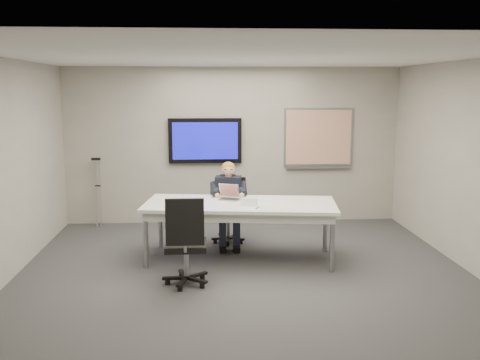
{
  "coord_description": "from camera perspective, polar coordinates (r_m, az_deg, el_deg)",
  "views": [
    {
      "loc": [
        -0.5,
        -6.58,
        2.41
      ],
      "look_at": [
        -0.01,
        0.85,
        1.14
      ],
      "focal_mm": 40.0,
      "sensor_mm": 36.0,
      "label": 1
    }
  ],
  "objects": [
    {
      "name": "ceiling",
      "position": [
        6.62,
        0.61,
        13.06
      ],
      "size": [
        6.0,
        6.0,
        0.02
      ],
      "primitive_type": "cube",
      "color": "silver",
      "rests_on": "wall_back"
    },
    {
      "name": "laptop",
      "position": [
        7.77,
        -1.13,
        -1.67
      ],
      "size": [
        0.36,
        0.39,
        0.22
      ],
      "rotation": [
        0.0,
        0.0,
        -0.41
      ],
      "color": "#AAAAAC",
      "rests_on": "conference_table"
    },
    {
      "name": "wall_back",
      "position": [
        9.65,
        -0.76,
        3.68
      ],
      "size": [
        6.0,
        0.02,
        2.8
      ],
      "primitive_type": "cube",
      "color": "#9A958B",
      "rests_on": "ground"
    },
    {
      "name": "pen",
      "position": [
        7.2,
        1.86,
        -2.98
      ],
      "size": [
        0.06,
        0.12,
        0.01
      ],
      "primitive_type": "cylinder",
      "rotation": [
        0.0,
        1.57,
        1.14
      ],
      "color": "black",
      "rests_on": "conference_table"
    },
    {
      "name": "name_tent",
      "position": [
        7.35,
        0.97,
        -2.37
      ],
      "size": [
        0.25,
        0.12,
        0.1
      ],
      "primitive_type": null,
      "rotation": [
        0.0,
        0.0,
        -0.25
      ],
      "color": "silver",
      "rests_on": "conference_table"
    },
    {
      "name": "office_chair_far",
      "position": [
        8.53,
        -1.14,
        -4.5
      ],
      "size": [
        0.65,
        0.65,
        1.03
      ],
      "rotation": [
        0.0,
        0.0,
        -0.43
      ],
      "color": "black",
      "rests_on": "ground"
    },
    {
      "name": "tv_display",
      "position": [
        9.57,
        -3.74,
        4.21
      ],
      "size": [
        1.3,
        0.09,
        0.8
      ],
      "color": "black",
      "rests_on": "wall_back"
    },
    {
      "name": "wall_right",
      "position": [
        7.53,
        24.02,
        1.13
      ],
      "size": [
        0.02,
        6.0,
        2.8
      ],
      "primitive_type": "cube",
      "color": "#9A958B",
      "rests_on": "ground"
    },
    {
      "name": "office_chair_near",
      "position": [
        6.68,
        -5.76,
        -8.27
      ],
      "size": [
        0.55,
        0.55,
        1.14
      ],
      "rotation": [
        0.0,
        0.0,
        3.14
      ],
      "color": "black",
      "rests_on": "ground"
    },
    {
      "name": "conference_table",
      "position": [
        7.57,
        0.02,
        -3.13
      ],
      "size": [
        2.8,
        1.45,
        0.83
      ],
      "rotation": [
        0.0,
        0.0,
        -0.13
      ],
      "color": "white",
      "rests_on": "ground"
    },
    {
      "name": "crutch",
      "position": [
        9.77,
        -14.88,
        -1.12
      ],
      "size": [
        0.26,
        0.45,
        1.29
      ],
      "primitive_type": null,
      "rotation": [
        -0.14,
        0.0,
        -0.23
      ],
      "color": "#A2A5AA",
      "rests_on": "ground"
    },
    {
      "name": "wall_front",
      "position": [
        3.76,
        4.06,
        -5.93
      ],
      "size": [
        6.0,
        0.02,
        2.8
      ],
      "primitive_type": "cube",
      "color": "#9A958B",
      "rests_on": "ground"
    },
    {
      "name": "whiteboard",
      "position": [
        9.81,
        8.36,
        4.44
      ],
      "size": [
        1.25,
        0.08,
        1.1
      ],
      "color": "gray",
      "rests_on": "wall_back"
    },
    {
      "name": "seated_person",
      "position": [
        8.25,
        -1.2,
        -3.54
      ],
      "size": [
        0.43,
        0.73,
        1.3
      ],
      "rotation": [
        0.0,
        0.0,
        -0.13
      ],
      "color": "#212437",
      "rests_on": "office_chair_far"
    },
    {
      "name": "floor",
      "position": [
        7.03,
        0.57,
        -10.37
      ],
      "size": [
        6.0,
        6.0,
        0.02
      ],
      "primitive_type": "cube",
      "color": "#363638",
      "rests_on": "ground"
    }
  ]
}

